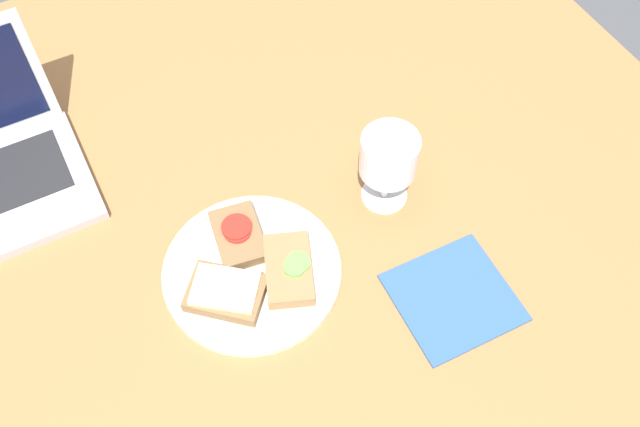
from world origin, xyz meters
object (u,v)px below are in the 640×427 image
Objects in this scene: plate at (252,272)px; napkin at (453,297)px; sandwich_with_cucumber at (289,269)px; sandwich_with_tomato at (238,235)px; wine_glass at (388,157)px; sandwich_with_cheese at (226,292)px.

napkin is at bearing -35.39° from plate.
plate is 5.58cm from sandwich_with_cucumber.
plate is at bearing -94.70° from sandwich_with_tomato.
sandwich_with_tomato is 0.68× the size of napkin.
plate is 1.91× the size of wine_glass.
sandwich_with_cucumber reaches higher than plate.
wine_glass reaches higher than napkin.
plate is at bearing 145.50° from sandwich_with_cucumber.
wine_glass reaches higher than plate.
sandwich_with_cheese is 0.95× the size of wine_glass.
sandwich_with_cheese is at bearing -154.62° from plate.
sandwich_with_cucumber reaches higher than sandwich_with_tomato.
sandwich_with_cheese is at bearing 175.24° from sandwich_with_cucumber.
napkin is at bearing -35.60° from sandwich_with_cucumber.
sandwich_with_tomato is 9.12cm from sandwich_with_cheese.
wine_glass reaches higher than sandwich_with_cucumber.
wine_glass reaches higher than sandwich_with_cheese.
plate is 1.60× the size of napkin.
napkin is (22.81, -16.20, -0.45)cm from plate.
napkin is (18.45, -13.21, -2.25)cm from sandwich_with_cucumber.
plate is 2.35× the size of sandwich_with_tomato.
sandwich_with_cucumber is (3.92, -8.27, 0.06)cm from sandwich_with_tomato.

